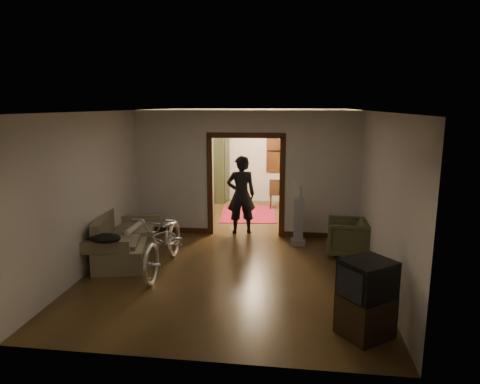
% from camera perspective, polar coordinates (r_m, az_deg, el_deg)
% --- Properties ---
extents(floor, '(5.00, 8.50, 0.01)m').
position_cam_1_polar(floor, '(9.15, 0.24, -7.00)').
color(floor, '#392712').
rests_on(floor, ground).
extents(ceiling, '(5.00, 8.50, 0.01)m').
position_cam_1_polar(ceiling, '(8.68, 0.26, 10.81)').
color(ceiling, white).
rests_on(ceiling, floor).
extents(wall_back, '(5.00, 0.02, 2.80)m').
position_cam_1_polar(wall_back, '(12.99, 2.61, 4.86)').
color(wall_back, beige).
rests_on(wall_back, floor).
extents(wall_left, '(0.02, 8.50, 2.80)m').
position_cam_1_polar(wall_left, '(9.45, -14.98, 1.94)').
color(wall_left, beige).
rests_on(wall_left, floor).
extents(wall_right, '(0.02, 8.50, 2.80)m').
position_cam_1_polar(wall_right, '(8.85, 16.52, 1.23)').
color(wall_right, beige).
rests_on(wall_right, floor).
extents(partition_wall, '(5.00, 0.14, 2.80)m').
position_cam_1_polar(partition_wall, '(9.54, 0.82, 2.43)').
color(partition_wall, beige).
rests_on(partition_wall, floor).
extents(door_casing, '(1.74, 0.20, 2.32)m').
position_cam_1_polar(door_casing, '(9.59, 0.81, 0.66)').
color(door_casing, '#391D0D').
rests_on(door_casing, floor).
extents(far_window, '(0.98, 0.06, 1.28)m').
position_cam_1_polar(far_window, '(12.90, 5.71, 5.44)').
color(far_window, black).
rests_on(far_window, wall_back).
extents(chandelier, '(0.24, 0.24, 0.24)m').
position_cam_1_polar(chandelier, '(11.18, 1.88, 8.66)').
color(chandelier, '#FFE0A5').
rests_on(chandelier, ceiling).
extents(light_switch, '(0.08, 0.01, 0.12)m').
position_cam_1_polar(light_switch, '(9.43, 7.11, 1.31)').
color(light_switch, silver).
rests_on(light_switch, partition_wall).
extents(sofa, '(1.30, 2.09, 0.89)m').
position_cam_1_polar(sofa, '(8.56, -15.18, -5.60)').
color(sofa, brown).
rests_on(sofa, floor).
extents(rolled_paper, '(0.11, 0.87, 0.11)m').
position_cam_1_polar(rolled_paper, '(8.77, -13.86, -4.56)').
color(rolled_paper, beige).
rests_on(rolled_paper, sofa).
extents(jacket, '(0.53, 0.40, 0.15)m').
position_cam_1_polar(jacket, '(7.68, -17.51, -5.90)').
color(jacket, black).
rests_on(jacket, sofa).
extents(bicycle, '(0.75, 2.09, 1.09)m').
position_cam_1_polar(bicycle, '(7.78, -10.10, -6.34)').
color(bicycle, silver).
rests_on(bicycle, floor).
extents(armchair, '(0.86, 0.84, 0.73)m').
position_cam_1_polar(armchair, '(8.69, 14.12, -5.88)').
color(armchair, '#434929').
rests_on(armchair, floor).
extents(tv_stand, '(0.79, 0.79, 0.54)m').
position_cam_1_polar(tv_stand, '(5.91, 16.35, -15.54)').
color(tv_stand, black).
rests_on(tv_stand, floor).
extents(crt_tv, '(0.79, 0.77, 0.51)m').
position_cam_1_polar(crt_tv, '(5.71, 16.64, -11.14)').
color(crt_tv, black).
rests_on(crt_tv, tv_stand).
extents(vacuum, '(0.32, 0.26, 1.00)m').
position_cam_1_polar(vacuum, '(9.08, 7.79, -3.97)').
color(vacuum, gray).
rests_on(vacuum, floor).
extents(person, '(0.75, 0.59, 1.80)m').
position_cam_1_polar(person, '(9.73, 0.15, -0.38)').
color(person, black).
rests_on(person, floor).
extents(oriental_rug, '(1.64, 2.04, 0.01)m').
position_cam_1_polar(oriental_rug, '(11.62, 1.13, -2.92)').
color(oriental_rug, maroon).
rests_on(oriental_rug, floor).
extents(locker, '(1.08, 0.72, 2.00)m').
position_cam_1_polar(locker, '(12.98, -3.89, 3.07)').
color(locker, '#2D3721').
rests_on(locker, floor).
extents(globe, '(0.28, 0.28, 0.28)m').
position_cam_1_polar(globe, '(12.88, -3.95, 7.20)').
color(globe, '#1E5972').
rests_on(globe, locker).
extents(desk, '(1.01, 0.67, 0.70)m').
position_cam_1_polar(desk, '(12.63, 7.57, -0.26)').
color(desk, black).
rests_on(desk, floor).
extents(desk_chair, '(0.40, 0.40, 0.86)m').
position_cam_1_polar(desk_chair, '(12.22, 4.88, -0.20)').
color(desk_chair, black).
rests_on(desk_chair, floor).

